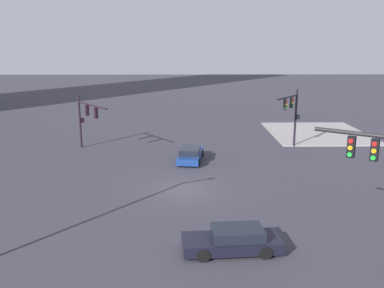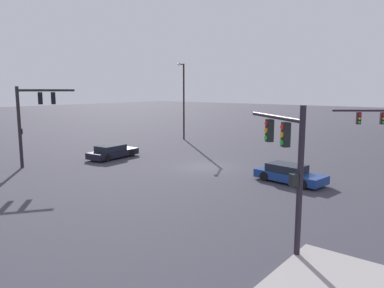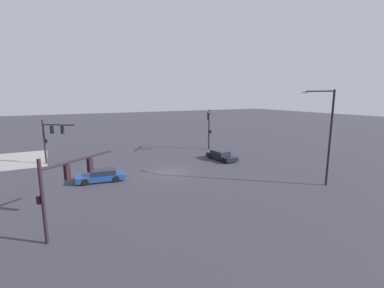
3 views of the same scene
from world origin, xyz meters
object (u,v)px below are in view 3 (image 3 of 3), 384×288
streetlamp_curved_arm (327,131)px  sedan_car_approaching (101,176)px  traffic_signal_opposite_side (209,123)px  traffic_signal_near_corner (51,135)px  sedan_car_waiting_far (221,155)px  traffic_signal_cross_street (64,180)px

streetlamp_curved_arm → sedan_car_approaching: (18.78, -11.28, -4.69)m
traffic_signal_opposite_side → streetlamp_curved_arm: 19.52m
traffic_signal_near_corner → sedan_car_approaching: size_ratio=1.16×
traffic_signal_near_corner → sedan_car_waiting_far: 21.69m
streetlamp_curved_arm → sedan_car_approaching: bearing=31.4°
streetlamp_curved_arm → sedan_car_approaching: size_ratio=1.89×
traffic_signal_opposite_side → streetlamp_curved_arm: bearing=37.9°
sedan_car_waiting_far → streetlamp_curved_arm: bearing=8.2°
streetlamp_curved_arm → traffic_signal_cross_street: bearing=58.0°
traffic_signal_cross_street → sedan_car_waiting_far: bearing=-7.0°
traffic_signal_opposite_side → streetlamp_curved_arm: size_ratio=0.70×
traffic_signal_near_corner → traffic_signal_cross_street: size_ratio=1.10×
traffic_signal_near_corner → traffic_signal_cross_street: 19.16m
traffic_signal_near_corner → sedan_car_waiting_far: size_ratio=1.16×
streetlamp_curved_arm → traffic_signal_opposite_side: bearing=-24.8°
traffic_signal_cross_street → sedan_car_waiting_far: traffic_signal_cross_street is taller
sedan_car_waiting_far → sedan_car_approaching: bearing=-87.3°
traffic_signal_opposite_side → sedan_car_approaching: size_ratio=1.32×
traffic_signal_cross_street → streetlamp_curved_arm: streetlamp_curved_arm is taller
sedan_car_approaching → traffic_signal_cross_street: bearing=76.6°
traffic_signal_opposite_side → streetlamp_curved_arm: streetlamp_curved_arm is taller
traffic_signal_cross_street → sedan_car_waiting_far: 22.84m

